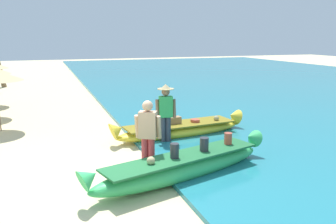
{
  "coord_description": "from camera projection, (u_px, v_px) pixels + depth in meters",
  "views": [
    {
      "loc": [
        -1.2,
        -6.69,
        2.92
      ],
      "look_at": [
        1.94,
        2.13,
        0.9
      ],
      "focal_mm": 37.63,
      "sensor_mm": 36.0,
      "label": 1
    }
  ],
  "objects": [
    {
      "name": "ground_plane",
      "position": [
        114.0,
        183.0,
        7.17
      ],
      "size": [
        80.0,
        80.0,
        0.0
      ],
      "primitive_type": "plane",
      "color": "beige"
    },
    {
      "name": "sea",
      "position": [
        327.0,
        91.0,
        18.81
      ],
      "size": [
        24.0,
        56.0,
        0.1
      ],
      "primitive_type": "cube",
      "color": "teal",
      "rests_on": "ground"
    },
    {
      "name": "boat_green_foreground",
      "position": [
        184.0,
        166.0,
        7.27
      ],
      "size": [
        4.48,
        1.85,
        0.82
      ],
      "color": "#38B760",
      "rests_on": "ground"
    },
    {
      "name": "boat_yellow_midground",
      "position": [
        180.0,
        129.0,
        10.3
      ],
      "size": [
        4.27,
        1.22,
        0.74
      ],
      "color": "yellow",
      "rests_on": "ground"
    },
    {
      "name": "person_vendor_hatted",
      "position": [
        166.0,
        110.0,
        9.47
      ],
      "size": [
        0.58,
        0.44,
        1.68
      ],
      "color": "#333842",
      "rests_on": "ground"
    },
    {
      "name": "person_tourist_customer",
      "position": [
        148.0,
        134.0,
        7.3
      ],
      "size": [
        0.58,
        0.43,
        1.64
      ],
      "color": "#B2383D",
      "rests_on": "ground"
    },
    {
      "name": "paddle",
      "position": [
        189.0,
        189.0,
        6.79
      ],
      "size": [
        0.37,
        1.79,
        0.05
      ],
      "color": "#8E6B47",
      "rests_on": "ground"
    }
  ]
}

